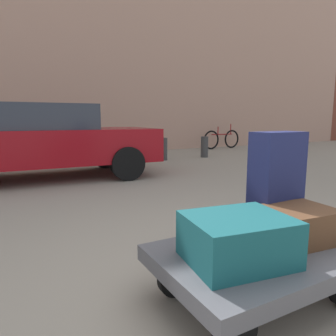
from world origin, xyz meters
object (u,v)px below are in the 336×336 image
Objects in this scene: luggage_cart at (259,260)px; suitcase_navy_front_right at (276,180)px; bicycle_leaning at (222,139)px; bollard_kerb_mid at (204,147)px; bollard_kerb_near at (163,149)px; suitcase_brown_front_left at (296,225)px; parked_car at (38,140)px; suitcase_teal_rear_left at (237,239)px.

luggage_cart is 1.79× the size of suitcase_navy_front_right.
bicycle_leaning reaches higher than bollard_kerb_mid.
luggage_cart is 6.87m from bollard_kerb_near.
suitcase_navy_front_right is (0.42, 0.27, 0.43)m from luggage_cart.
suitcase_brown_front_left is at bearing -110.92° from suitcase_navy_front_right.
suitcase_navy_front_right reaches higher than bollard_kerb_near.
parked_car reaches higher than bicycle_leaning.
parked_car reaches higher than luggage_cart.
suitcase_teal_rear_left is 0.55m from suitcase_brown_front_left.
luggage_cart is at bearing -112.61° from bollard_kerb_near.
suitcase_brown_front_left is 7.36m from bollard_kerb_mid.
suitcase_brown_front_left is 0.70× the size of suitcase_navy_front_right.
luggage_cart is at bearing -122.52° from bollard_kerb_mid.
suitcase_brown_front_left is (0.32, -0.01, 0.18)m from luggage_cart.
bollard_kerb_near is (2.23, 6.07, -0.38)m from suitcase_navy_front_right.
bollard_kerb_mid reaches higher than suitcase_brown_front_left.
bollard_kerb_near is 1.00× the size of bollard_kerb_mid.
suitcase_teal_rear_left is at bearing -123.75° from bollard_kerb_mid.
suitcase_brown_front_left is at bearing -120.42° from bollard_kerb_mid.
bollard_kerb_near is at bearing 75.55° from suitcase_brown_front_left.
suitcase_navy_front_right reaches higher than suitcase_teal_rear_left.
bollard_kerb_mid is (3.63, 6.07, -0.38)m from suitcase_navy_front_right.
parked_car is at bearing 102.69° from suitcase_navy_front_right.
suitcase_brown_front_left is at bearing -110.11° from bollard_kerb_near.
suitcase_brown_front_left is 5.13m from parked_car.
bollard_kerb_near reaches higher than suitcase_teal_rear_left.
parked_car is (-1.06, 5.01, 0.31)m from suitcase_brown_front_left.
suitcase_navy_front_right is at bearing -76.21° from parked_car.
suitcase_teal_rear_left is 0.13× the size of parked_car.
bollard_kerb_near is (-3.60, -1.95, -0.06)m from bicycle_leaning.
suitcase_brown_front_left is 0.11× the size of parked_car.
suitcase_brown_front_left is at bearing -1.42° from luggage_cart.
bollard_kerb_mid is at bearing 65.24° from suitcase_brown_front_left.
parked_car reaches higher than bollard_kerb_mid.
suitcase_teal_rear_left is 0.75m from suitcase_navy_front_right.
suitcase_teal_rear_left is 0.32× the size of bicycle_leaning.
bicycle_leaning is at bearing 41.62° from bollard_kerb_mid.
suitcase_brown_front_left is 0.28× the size of bicycle_leaning.
bicycle_leaning is (6.24, 8.29, 0.10)m from luggage_cart.
bicycle_leaning is at bearing 60.13° from suitcase_brown_front_left.
suitcase_teal_rear_left reaches higher than luggage_cart.
bollard_kerb_mid is (4.79, 1.34, -0.45)m from parked_car.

